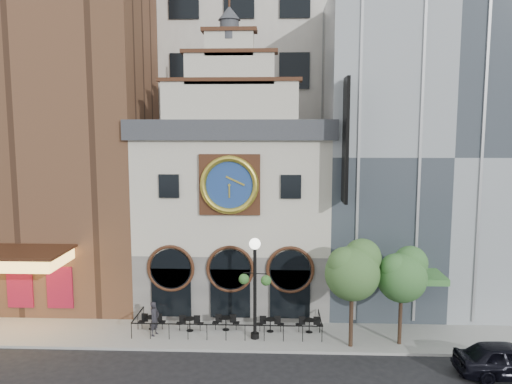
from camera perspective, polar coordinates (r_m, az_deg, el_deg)
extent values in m
plane|color=black|center=(27.88, -3.71, -17.84)|extent=(120.00, 120.00, 0.00)
cube|color=gray|center=(30.12, -3.19, -15.71)|extent=(44.00, 5.00, 0.15)
cube|color=#605E5B|center=(34.60, -2.31, -9.00)|extent=(12.00, 8.00, 4.00)
cube|color=beige|center=(33.49, -2.36, 0.08)|extent=(12.00, 8.00, 7.00)
cube|color=#2D3035|center=(33.23, -2.40, 7.11)|extent=(12.60, 8.60, 1.20)
cube|color=#3A1E11|center=(29.35, -3.03, 0.84)|extent=(3.60, 0.25, 3.60)
cylinder|color=navy|center=(29.21, -3.06, 0.81)|extent=(3.10, 0.12, 3.10)
torus|color=gold|center=(29.13, -3.07, 0.80)|extent=(3.46, 0.36, 3.46)
cylinder|color=#2D3035|center=(30.18, -3.06, 17.99)|extent=(1.10, 1.10, 1.10)
cone|color=#2D3035|center=(30.38, -3.07, 19.75)|extent=(1.30, 1.30, 0.80)
cube|color=brown|center=(38.51, -21.99, 7.95)|extent=(14.00, 12.00, 25.00)
cube|color=#FFBF59|center=(32.49, -26.92, -6.84)|extent=(7.00, 3.40, 0.70)
cube|color=#3A1E11|center=(32.39, -26.97, -6.06)|extent=(7.40, 3.80, 0.15)
cube|color=maroon|center=(34.45, -25.36, -9.77)|extent=(5.60, 0.15, 2.60)
cube|color=gray|center=(36.61, 18.68, 4.24)|extent=(14.00, 12.00, 20.00)
cube|color=#407D39|center=(30.01, 16.46, -9.24)|extent=(4.50, 2.40, 0.35)
cube|color=black|center=(28.38, 10.21, 5.79)|extent=(0.18, 1.60, 7.00)
cube|color=beige|center=(45.94, -1.14, 17.47)|extent=(20.00, 16.00, 40.00)
cylinder|color=black|center=(30.64, -11.82, -13.81)|extent=(0.68, 0.68, 0.03)
cylinder|color=black|center=(30.77, -11.80, -14.45)|extent=(0.06, 0.06, 0.72)
cylinder|color=black|center=(30.03, -7.58, -14.16)|extent=(0.68, 0.68, 0.03)
cylinder|color=black|center=(30.16, -7.57, -14.81)|extent=(0.06, 0.06, 0.72)
cylinder|color=black|center=(29.96, -3.47, -14.15)|extent=(0.68, 0.68, 0.03)
cylinder|color=black|center=(30.10, -3.46, -14.81)|extent=(0.06, 0.06, 0.72)
cylinder|color=black|center=(29.69, 1.64, -14.35)|extent=(0.68, 0.68, 0.03)
cylinder|color=black|center=(29.83, 1.64, -15.01)|extent=(0.06, 0.06, 0.72)
cylinder|color=black|center=(29.75, 6.12, -14.35)|extent=(0.68, 0.68, 0.03)
cylinder|color=black|center=(29.88, 6.11, -15.01)|extent=(0.06, 0.06, 0.72)
imported|color=black|center=(27.87, 26.83, -16.74)|extent=(5.00, 2.17, 1.68)
imported|color=black|center=(29.73, -11.52, -13.98)|extent=(0.67, 0.82, 1.95)
cylinder|color=black|center=(28.18, -0.13, -11.51)|extent=(0.19, 0.19, 5.21)
cylinder|color=black|center=(29.05, -0.13, -16.09)|extent=(0.46, 0.46, 0.31)
sphere|color=white|center=(27.41, -0.13, -5.94)|extent=(0.62, 0.62, 0.62)
sphere|color=#2F5421|center=(28.08, -1.39, -9.91)|extent=(0.58, 0.58, 0.58)
sphere|color=#2F5421|center=(27.81, 1.14, -10.08)|extent=(0.58, 0.58, 0.58)
cylinder|color=#382619|center=(28.05, 10.82, -13.97)|extent=(0.22, 0.22, 3.15)
sphere|color=#335B24|center=(27.26, 10.95, -9.12)|extent=(2.92, 2.92, 2.92)
sphere|color=#335B24|center=(27.46, 12.05, -7.32)|extent=(2.02, 2.02, 2.02)
sphere|color=#335B24|center=(26.83, 10.09, -8.11)|extent=(1.80, 1.80, 1.80)
cylinder|color=#382619|center=(28.99, 16.15, -13.68)|extent=(0.21, 0.21, 2.90)
sphere|color=#2C5E25|center=(28.27, 16.31, -9.36)|extent=(2.69, 2.69, 2.69)
sphere|color=#2C5E25|center=(28.50, 17.24, -7.76)|extent=(1.86, 1.86, 1.86)
sphere|color=#2C5E25|center=(27.84, 15.62, -8.49)|extent=(1.65, 1.65, 1.65)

